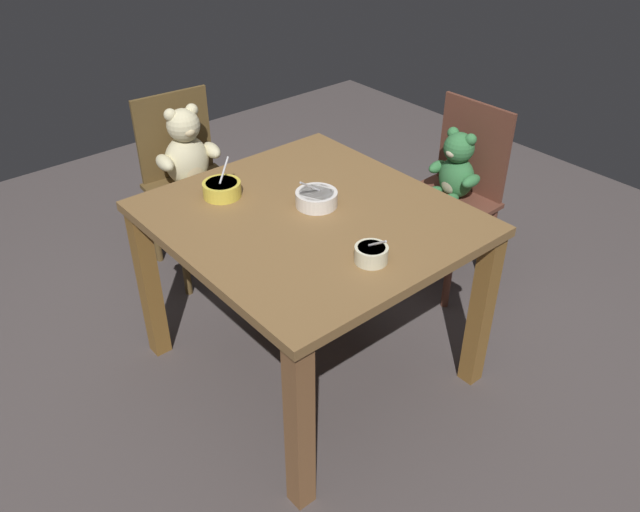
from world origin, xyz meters
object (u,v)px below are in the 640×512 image
object	(u,v)px
dining_table	(310,240)
porridge_bowl_white_center	(316,198)
teddy_chair_near_left	(189,164)
teddy_chair_far_center	(455,181)
porridge_bowl_yellow_near_left	(222,189)
porridge_bowl_cream_near_right	(371,254)

from	to	relation	value
dining_table	porridge_bowl_white_center	distance (m)	0.16
teddy_chair_near_left	porridge_bowl_white_center	bearing A→B (deg)	5.69
teddy_chair_far_center	porridge_bowl_white_center	size ratio (longest dim) A/B	5.28
porridge_bowl_yellow_near_left	teddy_chair_near_left	bearing A→B (deg)	161.72
porridge_bowl_white_center	porridge_bowl_cream_near_right	bearing A→B (deg)	-14.18
porridge_bowl_white_center	teddy_chair_far_center	bearing A→B (deg)	92.59
porridge_bowl_yellow_near_left	porridge_bowl_white_center	bearing A→B (deg)	38.48
teddy_chair_far_center	porridge_bowl_white_center	xyz separation A→B (m)	(0.04, -0.88, 0.24)
porridge_bowl_cream_near_right	porridge_bowl_yellow_near_left	distance (m)	0.70
teddy_chair_far_center	porridge_bowl_cream_near_right	world-z (taller)	teddy_chair_far_center
porridge_bowl_yellow_near_left	teddy_chair_far_center	bearing A→B (deg)	77.35
teddy_chair_far_center	porridge_bowl_yellow_near_left	distance (m)	1.17
dining_table	teddy_chair_near_left	size ratio (longest dim) A/B	1.25
teddy_chair_far_center	teddy_chair_near_left	world-z (taller)	teddy_chair_far_center
teddy_chair_near_left	porridge_bowl_cream_near_right	world-z (taller)	teddy_chair_near_left
dining_table	porridge_bowl_yellow_near_left	world-z (taller)	porridge_bowl_yellow_near_left
teddy_chair_far_center	dining_table	bearing A→B (deg)	3.27
teddy_chair_near_left	porridge_bowl_yellow_near_left	bearing A→B (deg)	-13.20
porridge_bowl_yellow_near_left	dining_table	bearing A→B (deg)	27.45
dining_table	porridge_bowl_cream_near_right	world-z (taller)	porridge_bowl_cream_near_right
dining_table	porridge_bowl_cream_near_right	xyz separation A→B (m)	(0.37, -0.04, 0.14)
teddy_chair_near_left	porridge_bowl_yellow_near_left	distance (m)	0.73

